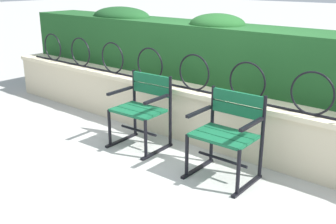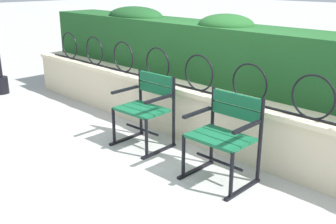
{
  "view_description": "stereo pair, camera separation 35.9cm",
  "coord_description": "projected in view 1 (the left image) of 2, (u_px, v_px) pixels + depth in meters",
  "views": [
    {
      "loc": [
        2.47,
        -2.9,
        1.84
      ],
      "look_at": [
        0.0,
        0.04,
        0.55
      ],
      "focal_mm": 42.71,
      "sensor_mm": 36.0,
      "label": 1
    },
    {
      "loc": [
        2.73,
        -2.66,
        1.84
      ],
      "look_at": [
        0.0,
        0.04,
        0.55
      ],
      "focal_mm": 42.71,
      "sensor_mm": 36.0,
      "label": 2
    }
  ],
  "objects": [
    {
      "name": "park_chair_right",
      "position": [
        228.0,
        132.0,
        3.78
      ],
      "size": [
        0.61,
        0.53,
        0.83
      ],
      "color": "#145B38",
      "rests_on": "ground"
    },
    {
      "name": "hedge_row",
      "position": [
        230.0,
        51.0,
        4.82
      ],
      "size": [
        7.01,
        0.69,
        0.82
      ],
      "color": "#1E5123",
      "rests_on": "stone_wall"
    },
    {
      "name": "park_chair_left",
      "position": [
        142.0,
        108.0,
        4.51
      ],
      "size": [
        0.6,
        0.54,
        0.82
      ],
      "color": "#145B38",
      "rests_on": "ground"
    },
    {
      "name": "stone_wall",
      "position": [
        206.0,
        117.0,
        4.63
      ],
      "size": [
        7.15,
        0.41,
        0.62
      ],
      "color": "beige",
      "rests_on": "ground"
    },
    {
      "name": "ground_plane",
      "position": [
        165.0,
        163.0,
        4.19
      ],
      "size": [
        60.0,
        60.0,
        0.0
      ],
      "primitive_type": "plane",
      "color": "#ADADA8"
    },
    {
      "name": "iron_arch_fence",
      "position": [
        195.0,
        74.0,
        4.49
      ],
      "size": [
        6.62,
        0.02,
        0.42
      ],
      "color": "black",
      "rests_on": "stone_wall"
    }
  ]
}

